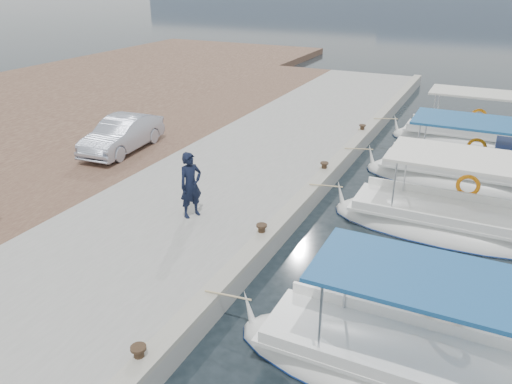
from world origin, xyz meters
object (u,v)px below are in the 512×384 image
parked_car (122,134)px  fishing_caique_e (466,141)px  fishing_caique_c (448,226)px  fisherman (191,185)px  fishing_caique_d (464,178)px  fishing_caique_b (411,375)px

parked_car → fishing_caique_e: bearing=30.0°
fishing_caique_c → fisherman: bearing=-153.8°
fishing_caique_e → parked_car: 14.14m
parked_car → fisherman: bearing=-38.7°
fishing_caique_e → parked_car: (-11.56, -8.07, 1.01)m
fishing_caique_c → parked_car: fishing_caique_c is taller
parked_car → fishing_caique_d: bearing=11.4°
fishing_caique_e → fisherman: 13.27m
fishing_caique_d → parked_car: 12.40m
fishing_caique_b → parked_car: (-11.83, 6.65, 1.01)m
fishing_caique_c → parked_car: 11.82m
fishing_caique_d → fisherman: size_ratio=3.56×
fisherman → fishing_caique_d: bearing=-17.5°
fishing_caique_b → fishing_caique_e: (-0.27, 14.73, 0.00)m
fishing_caique_b → fishing_caique_d: size_ratio=1.02×
fishing_caique_b → fishing_caique_d: same height
fishing_caique_d → fisherman: fisherman is taller
fishing_caique_b → parked_car: 13.61m
fishing_caique_c → parked_car: bearing=178.2°
fishing_caique_e → fishing_caique_c: bearing=-88.6°
fishing_caique_d → parked_car: (-11.86, -3.48, 0.94)m
parked_car → fishing_caique_c: bearing=-6.7°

